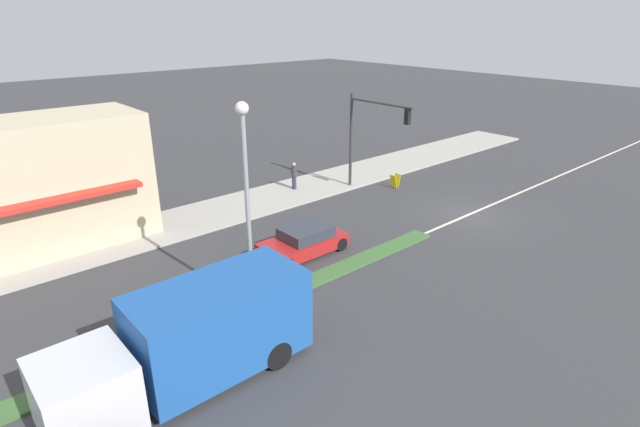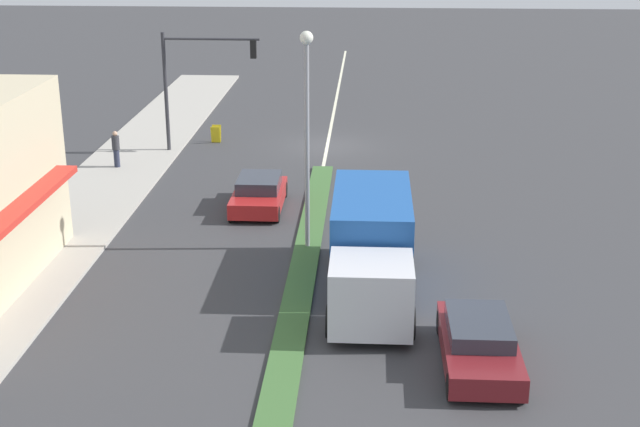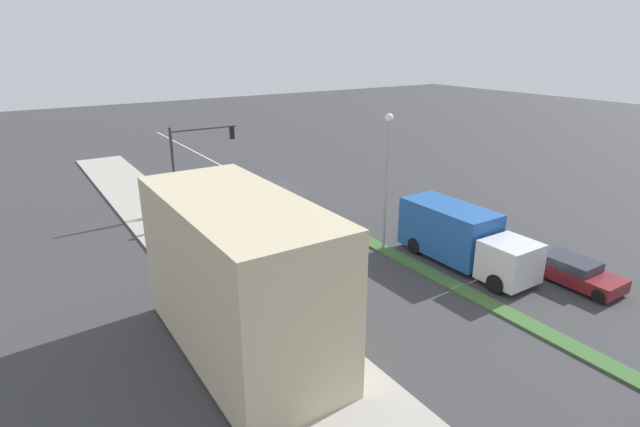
{
  "view_description": "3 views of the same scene",
  "coord_description": "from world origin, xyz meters",
  "px_view_note": "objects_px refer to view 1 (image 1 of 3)",
  "views": [
    {
      "loc": [
        -13.45,
        22.35,
        9.99
      ],
      "look_at": [
        1.8,
        9.09,
        1.89
      ],
      "focal_mm": 28.0,
      "sensor_mm": 36.0,
      "label": 1
    },
    {
      "loc": [
        -2.08,
        42.61,
        11.31
      ],
      "look_at": [
        -0.42,
        13.55,
        1.17
      ],
      "focal_mm": 50.0,
      "sensor_mm": 36.0,
      "label": 2
    },
    {
      "loc": [
        16.72,
        33.24,
        11.01
      ],
      "look_at": [
        1.79,
        10.23,
        1.38
      ],
      "focal_mm": 28.0,
      "sensor_mm": 36.0,
      "label": 3
    }
  ],
  "objects_px": {
    "warning_aframe_sign": "(395,181)",
    "pedestrian": "(294,175)",
    "traffic_signal_main": "(369,128)",
    "delivery_truck": "(192,338)",
    "hatchback_red": "(303,241)",
    "street_lamp": "(246,183)"
  },
  "relations": [
    {
      "from": "traffic_signal_main",
      "to": "hatchback_red",
      "type": "distance_m",
      "value": 9.59
    },
    {
      "from": "pedestrian",
      "to": "traffic_signal_main",
      "type": "bearing_deg",
      "value": -135.3
    },
    {
      "from": "street_lamp",
      "to": "hatchback_red",
      "type": "height_order",
      "value": "street_lamp"
    },
    {
      "from": "pedestrian",
      "to": "warning_aframe_sign",
      "type": "relative_size",
      "value": 1.96
    },
    {
      "from": "street_lamp",
      "to": "warning_aframe_sign",
      "type": "relative_size",
      "value": 8.8
    },
    {
      "from": "street_lamp",
      "to": "hatchback_red",
      "type": "distance_m",
      "value": 6.31
    },
    {
      "from": "traffic_signal_main",
      "to": "street_lamp",
      "type": "bearing_deg",
      "value": 116.5
    },
    {
      "from": "pedestrian",
      "to": "delivery_truck",
      "type": "height_order",
      "value": "delivery_truck"
    },
    {
      "from": "street_lamp",
      "to": "pedestrian",
      "type": "height_order",
      "value": "street_lamp"
    },
    {
      "from": "traffic_signal_main",
      "to": "street_lamp",
      "type": "height_order",
      "value": "street_lamp"
    },
    {
      "from": "street_lamp",
      "to": "delivery_truck",
      "type": "distance_m",
      "value": 5.27
    },
    {
      "from": "traffic_signal_main",
      "to": "street_lamp",
      "type": "distance_m",
      "value": 13.76
    },
    {
      "from": "warning_aframe_sign",
      "to": "hatchback_red",
      "type": "bearing_deg",
      "value": 108.65
    },
    {
      "from": "street_lamp",
      "to": "delivery_truck",
      "type": "relative_size",
      "value": 0.98
    },
    {
      "from": "pedestrian",
      "to": "warning_aframe_sign",
      "type": "xyz_separation_m",
      "value": [
        -3.63,
        -5.05,
        -0.56
      ]
    },
    {
      "from": "warning_aframe_sign",
      "to": "delivery_truck",
      "type": "xyz_separation_m",
      "value": [
        -7.8,
        17.72,
        1.04
      ]
    },
    {
      "from": "traffic_signal_main",
      "to": "hatchback_red",
      "type": "relative_size",
      "value": 1.44
    },
    {
      "from": "hatchback_red",
      "to": "delivery_truck",
      "type": "bearing_deg",
      "value": 119.92
    },
    {
      "from": "pedestrian",
      "to": "warning_aframe_sign",
      "type": "bearing_deg",
      "value": -125.76
    },
    {
      "from": "warning_aframe_sign",
      "to": "hatchback_red",
      "type": "relative_size",
      "value": 0.22
    },
    {
      "from": "warning_aframe_sign",
      "to": "pedestrian",
      "type": "bearing_deg",
      "value": 54.24
    },
    {
      "from": "traffic_signal_main",
      "to": "delivery_truck",
      "type": "height_order",
      "value": "traffic_signal_main"
    }
  ]
}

